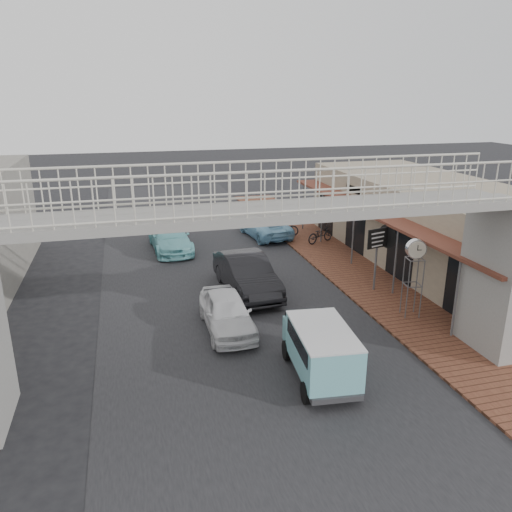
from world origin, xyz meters
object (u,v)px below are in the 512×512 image
dark_sedan (247,274)px  street_clock (416,253)px  angkot_van (321,346)px  motorcycle_far (285,228)px  angkot_curb (265,226)px  white_hatchback (227,312)px  angkot_far (170,237)px  arrow_sign (390,237)px  motorcycle_near (320,234)px

dark_sedan → street_clock: bearing=-41.5°
angkot_van → motorcycle_far: (3.81, 14.97, -0.50)m
angkot_curb → street_clock: (2.19, -12.29, 1.97)m
white_hatchback → street_clock: bearing=-6.6°
angkot_van → angkot_far: bearing=107.4°
dark_sedan → motorcycle_far: 8.85m
white_hatchback → street_clock: (6.89, -0.80, 1.91)m
white_hatchback → angkot_van: size_ratio=1.10×
dark_sedan → angkot_van: (0.44, -7.20, 0.27)m
angkot_curb → angkot_far: (-5.69, -1.22, 0.08)m
white_hatchback → angkot_curb: 12.41m
angkot_van → street_clock: size_ratio=1.21×
white_hatchback → angkot_van: (1.99, -3.91, 0.41)m
street_clock → white_hatchback: bearing=-176.4°
dark_sedan → angkot_curb: (3.15, 8.20, -0.20)m
white_hatchback → arrow_sign: arrow_sign is taller
motorcycle_near → arrow_sign: bearing=157.6°
motorcycle_near → white_hatchback: bearing=117.4°
white_hatchback → angkot_curb: white_hatchback is taller
dark_sedan → arrow_sign: 6.27m
angkot_curb → street_clock: street_clock is taller
angkot_curb → motorcycle_far: (1.10, -0.44, -0.03)m
motorcycle_far → street_clock: size_ratio=0.55×
angkot_van → motorcycle_near: (5.30, 13.09, -0.50)m
angkot_far → motorcycle_far: size_ratio=2.94×
dark_sedan → arrow_sign: bearing=-15.6°
street_clock → angkot_far: bearing=135.7°
arrow_sign → motorcycle_far: bearing=85.0°
angkot_far → motorcycle_near: angkot_far is taller
white_hatchback → dark_sedan: (1.55, 3.29, 0.14)m
white_hatchback → angkot_van: 4.41m
motorcycle_near → arrow_sign: size_ratio=0.67×
angkot_van → motorcycle_far: angkot_van is taller
angkot_van → street_clock: street_clock is taller
white_hatchback → angkot_curb: bearing=67.8°
arrow_sign → dark_sedan: bearing=152.8°
angkot_far → street_clock: size_ratio=1.60×
dark_sedan → motorcycle_far: dark_sedan is taller
angkot_far → angkot_curb: bearing=8.7°
angkot_curb → angkot_far: bearing=5.4°
angkot_curb → angkot_van: angkot_van is taller
motorcycle_near → arrow_sign: arrow_sign is taller
motorcycle_far → white_hatchback: bearing=177.7°
motorcycle_far → street_clock: street_clock is taller
motorcycle_near → angkot_curb: bearing=24.1°
angkot_far → motorcycle_near: size_ratio=2.56×
white_hatchback → angkot_van: bearing=-62.9°
street_clock → arrow_sign: bearing=88.4°
angkot_far → motorcycle_near: (8.28, -1.10, -0.11)m
white_hatchback → dark_sedan: dark_sedan is taller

